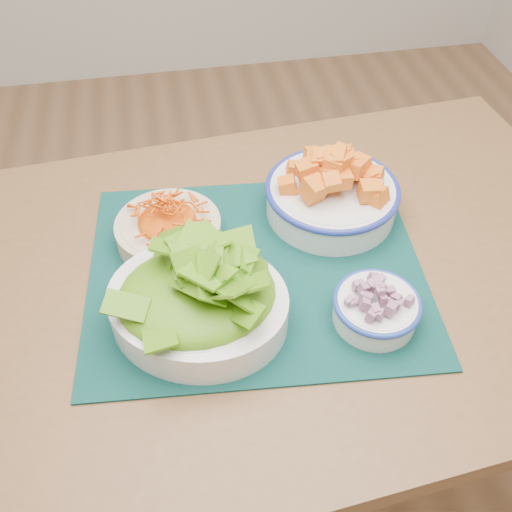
{
  "coord_description": "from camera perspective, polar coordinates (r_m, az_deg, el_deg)",
  "views": [
    {
      "loc": [
        -0.01,
        -0.71,
        1.43
      ],
      "look_at": [
        0.1,
        -0.1,
        0.78
      ],
      "focal_mm": 40.0,
      "sensor_mm": 36.0,
      "label": 1
    }
  ],
  "objects": [
    {
      "name": "onion_bowl",
      "position": [
        0.85,
        11.98,
        -4.81
      ],
      "size": [
        0.13,
        0.13,
        0.07
      ],
      "rotation": [
        0.0,
        0.0,
        -0.01
      ],
      "color": "white",
      "rests_on": "placemat"
    },
    {
      "name": "carrot_bowl",
      "position": [
        0.96,
        -8.79,
        3.01
      ],
      "size": [
        0.19,
        0.19,
        0.07
      ],
      "rotation": [
        0.0,
        0.0,
        -0.08
      ],
      "color": "beige",
      "rests_on": "placemat"
    },
    {
      "name": "squash_bowl",
      "position": [
        1.0,
        7.67,
        6.82
      ],
      "size": [
        0.28,
        0.28,
        0.12
      ],
      "rotation": [
        0.0,
        0.0,
        0.24
      ],
      "color": "white",
      "rests_on": "placemat"
    },
    {
      "name": "ground",
      "position": [
        1.6,
        -4.5,
        -17.69
      ],
      "size": [
        4.0,
        4.0,
        0.0
      ],
      "primitive_type": "plane",
      "color": "#A57750",
      "rests_on": "ground"
    },
    {
      "name": "lettuce_bowl",
      "position": [
        0.82,
        -5.92,
        -3.9
      ],
      "size": [
        0.33,
        0.31,
        0.12
      ],
      "rotation": [
        0.0,
        0.0,
        -0.41
      ],
      "color": "white",
      "rests_on": "placemat"
    },
    {
      "name": "table",
      "position": [
        1.01,
        2.82,
        -4.85
      ],
      "size": [
        1.22,
        0.87,
        0.75
      ],
      "rotation": [
        0.0,
        0.0,
        0.08
      ],
      "color": "brown",
      "rests_on": "ground"
    },
    {
      "name": "placemat",
      "position": [
        0.93,
        0.0,
        -1.37
      ],
      "size": [
        0.57,
        0.49,
        0.0
      ],
      "primitive_type": "cube",
      "rotation": [
        0.0,
        0.0,
        -0.09
      ],
      "color": "black",
      "rests_on": "table"
    }
  ]
}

